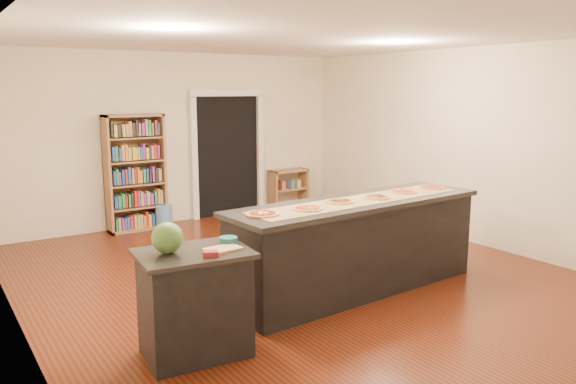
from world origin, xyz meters
TOP-DOWN VIEW (x-y plane):
  - room at (0.00, 0.00)m, footprint 6.00×7.00m
  - doorway at (0.90, 3.46)m, footprint 1.40×0.09m
  - kitchen_island at (0.29, -0.74)m, footprint 3.10×0.84m
  - side_counter at (-1.85, -1.16)m, footprint 0.91×0.67m
  - bookshelf at (-0.82, 3.29)m, footprint 0.92×0.33m
  - low_shelf at (2.06, 3.29)m, footprint 0.74×0.32m
  - waste_bin at (-0.44, 3.13)m, footprint 0.26×0.26m
  - kraft_paper at (0.29, -0.77)m, footprint 2.72×0.63m
  - watermelon at (-2.04, -1.10)m, footprint 0.26×0.26m
  - cutting_board at (-1.63, -1.27)m, footprint 0.31×0.22m
  - package_red at (-1.79, -1.37)m, footprint 0.14×0.12m
  - package_teal at (-1.50, -1.12)m, footprint 0.16×0.16m
  - pizza_a at (-0.95, -0.79)m, footprint 0.32×0.32m
  - pizza_b at (-0.45, -0.83)m, footprint 0.30×0.30m
  - pizza_c at (0.04, -0.73)m, footprint 0.30×0.30m
  - pizza_d at (0.54, -0.77)m, footprint 0.29×0.29m
  - pizza_e at (1.03, -0.68)m, footprint 0.30×0.30m
  - pizza_f at (1.52, -0.66)m, footprint 0.32×0.32m

SIDE VIEW (x-z plane):
  - waste_bin at x=-0.44m, z-range 0.00..0.38m
  - low_shelf at x=2.06m, z-range 0.00..0.74m
  - side_counter at x=-1.85m, z-range 0.00..0.91m
  - kitchen_island at x=0.29m, z-range 0.00..1.03m
  - cutting_board at x=-1.63m, z-range 0.90..0.92m
  - bookshelf at x=-0.82m, z-range 0.00..1.83m
  - package_red at x=-1.79m, z-range 0.90..0.95m
  - package_teal at x=-1.50m, z-range 0.90..0.96m
  - kraft_paper at x=0.29m, z-range 1.02..1.03m
  - watermelon at x=-2.04m, z-range 0.90..1.16m
  - pizza_a at x=-0.95m, z-range 1.03..1.05m
  - pizza_d at x=0.54m, z-range 1.03..1.05m
  - pizza_f at x=1.52m, z-range 1.03..1.05m
  - pizza_b at x=-0.45m, z-range 1.03..1.05m
  - pizza_c at x=0.04m, z-range 1.03..1.05m
  - pizza_e at x=1.03m, z-range 1.03..1.05m
  - doorway at x=0.90m, z-range 0.10..2.31m
  - room at x=0.00m, z-range 0.00..2.80m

